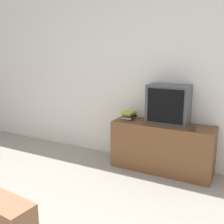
% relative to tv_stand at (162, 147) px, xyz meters
% --- Properties ---
extents(wall_back, '(9.00, 0.06, 2.60)m').
position_rel_tv_stand_xyz_m(wall_back, '(-0.43, 0.26, 0.97)').
color(wall_back, white).
rests_on(wall_back, ground_plane).
extents(tv_stand, '(1.33, 0.43, 0.65)m').
position_rel_tv_stand_xyz_m(tv_stand, '(0.00, 0.00, 0.00)').
color(tv_stand, brown).
rests_on(tv_stand, ground_plane).
extents(television, '(0.54, 0.31, 0.51)m').
position_rel_tv_stand_xyz_m(television, '(0.04, 0.06, 0.58)').
color(television, '#4C4C51').
rests_on(television, tv_stand).
extents(book_stack, '(0.19, 0.22, 0.11)m').
position_rel_tv_stand_xyz_m(book_stack, '(-0.50, 0.01, 0.39)').
color(book_stack, '#995623').
rests_on(book_stack, tv_stand).
extents(remote_on_stand, '(0.06, 0.17, 0.02)m').
position_rel_tv_stand_xyz_m(remote_on_stand, '(0.40, -0.08, 0.34)').
color(remote_on_stand, '#2D2D2D').
rests_on(remote_on_stand, tv_stand).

